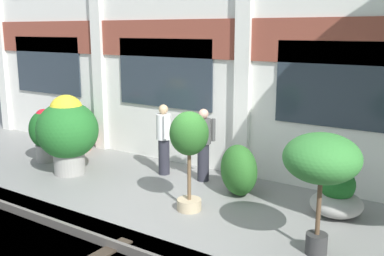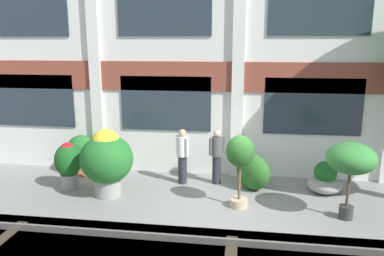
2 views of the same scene
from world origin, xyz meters
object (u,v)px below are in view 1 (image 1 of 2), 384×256
potted_plant_low_pan (189,141)px  potted_plant_fluted_column (44,131)px  potted_plant_glazed_jar (78,126)px  resident_by_doorway (164,137)px  resident_watching_tracks (203,143)px  potted_plant_ribbed_drum (67,130)px  potted_plant_wide_bowl (337,197)px  topiary_hedge (239,170)px  potted_plant_terracotta_small (322,161)px

potted_plant_low_pan → potted_plant_fluted_column: bearing=173.3°
potted_plant_glazed_jar → potted_plant_low_pan: bearing=-20.0°
potted_plant_glazed_jar → resident_by_doorway: (3.33, -0.39, 0.20)m
resident_watching_tracks → potted_plant_ribbed_drum: bearing=-102.0°
potted_plant_ribbed_drum → potted_plant_wide_bowl: potted_plant_ribbed_drum is taller
potted_plant_wide_bowl → topiary_hedge: size_ratio=0.86×
resident_watching_tracks → potted_plant_fluted_column: bearing=-113.4°
potted_plant_fluted_column → resident_by_doorway: resident_by_doorway is taller
potted_plant_ribbed_drum → topiary_hedge: potted_plant_ribbed_drum is taller
potted_plant_low_pan → topiary_hedge: (0.37, 1.25, -0.82)m
resident_by_doorway → resident_watching_tracks: bearing=138.8°
potted_plant_ribbed_drum → potted_plant_wide_bowl: 6.06m
potted_plant_fluted_column → potted_plant_glazed_jar: (-0.17, 1.25, -0.10)m
potted_plant_ribbed_drum → potted_plant_low_pan: 3.59m
potted_plant_terracotta_small → resident_by_doorway: potted_plant_terracotta_small is taller
potted_plant_fluted_column → potted_plant_wide_bowl: size_ratio=1.44×
potted_plant_wide_bowl → topiary_hedge: bearing=-178.9°
potted_plant_ribbed_drum → topiary_hedge: 4.10m
potted_plant_ribbed_drum → resident_by_doorway: potted_plant_ribbed_drum is taller
potted_plant_terracotta_small → resident_watching_tracks: potted_plant_terracotta_small is taller
potted_plant_ribbed_drum → potted_plant_low_pan: bearing=-3.7°
potted_plant_terracotta_small → potted_plant_wide_bowl: (-0.18, 1.61, -1.09)m
potted_plant_fluted_column → resident_by_doorway: (3.15, 0.87, 0.10)m
potted_plant_wide_bowl → potted_plant_fluted_column: bearing=-174.3°
potted_plant_fluted_column → potted_plant_low_pan: (4.85, -0.57, 0.55)m
potted_plant_fluted_column → potted_plant_wide_bowl: bearing=5.7°
potted_plant_low_pan → potted_plant_wide_bowl: 2.86m
potted_plant_terracotta_small → topiary_hedge: 2.84m
potted_plant_wide_bowl → potted_plant_ribbed_drum: bearing=-169.9°
potted_plant_ribbed_drum → potted_plant_terracotta_small: size_ratio=1.00×
resident_watching_tracks → potted_plant_terracotta_small: bearing=23.1°
potted_plant_fluted_column → potted_plant_glazed_jar: potted_plant_fluted_column is taller
potted_plant_wide_bowl → resident_watching_tracks: size_ratio=0.58×
potted_plant_low_pan → resident_watching_tracks: 1.77m
resident_by_doorway → topiary_hedge: 2.11m
potted_plant_fluted_column → potted_plant_ribbed_drum: 1.35m
potted_plant_ribbed_drum → potted_plant_low_pan: potted_plant_low_pan is taller
potted_plant_terracotta_small → resident_watching_tracks: 3.78m
potted_plant_glazed_jar → potted_plant_ribbed_drum: 2.19m
resident_watching_tracks → topiary_hedge: (1.06, -0.31, -0.36)m
potted_plant_fluted_column → resident_by_doorway: size_ratio=0.82×
potted_plant_ribbed_drum → topiary_hedge: size_ratio=1.70×
potted_plant_fluted_column → potted_plant_ribbed_drum: bearing=-14.9°
topiary_hedge → potted_plant_ribbed_drum: bearing=-165.5°
potted_plant_glazed_jar → potted_plant_terracotta_small: (7.57, -2.14, 0.77)m
potted_plant_wide_bowl → resident_by_doorway: 4.10m
potted_plant_glazed_jar → potted_plant_wide_bowl: potted_plant_glazed_jar is taller
potted_plant_terracotta_small → resident_by_doorway: size_ratio=1.13×
potted_plant_ribbed_drum → potted_plant_fluted_column: bearing=165.1°
resident_watching_tracks → resident_by_doorway: bearing=-119.8°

